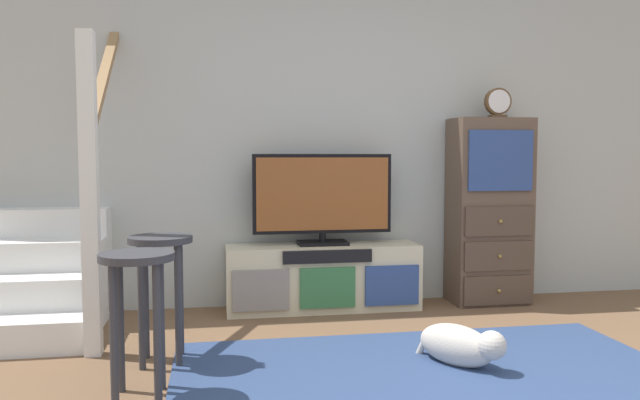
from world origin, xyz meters
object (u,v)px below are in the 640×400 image
Objects in this scene: media_console at (323,277)px; bar_stool_near at (137,290)px; dog at (461,345)px; bar_stool_far at (161,268)px; television at (323,197)px; side_cabinet at (489,211)px; desk_clock at (498,103)px.

bar_stool_near is (-1.12, -1.47, 0.27)m from media_console.
bar_stool_far is at bearing 168.02° from dog.
dog is (0.51, -1.34, -0.71)m from television.
bar_stool_near reaches higher than media_console.
television is at bearing 179.39° from side_cabinet.
media_console is 6.19× the size of desk_clock.
media_console is 1.87m from bar_stool_near.
side_cabinet is 2.55m from bar_stool_far.
television is 4.49× the size of desk_clock.
dog is at bearing -11.98° from bar_stool_far.
desk_clock is 3.02m from bar_stool_near.
desk_clock is (1.33, -0.00, 1.28)m from media_console.
side_cabinet is (1.28, 0.01, 0.46)m from media_console.
desk_clock is 0.33× the size of bar_stool_far.
side_cabinet reaches higher than dog.
media_console is at bearing -90.00° from television.
media_console is 1.84m from desk_clock.
media_console is at bearing -179.55° from side_cabinet.
bar_stool_far is (-2.39, -0.98, -1.00)m from desk_clock.
television reaches higher than bar_stool_far.
media_console is 1.47m from bar_stool_far.
media_console is 0.59m from television.
television is 1.50m from bar_stool_far.
media_console is 1.42m from dog.
desk_clock is 0.33× the size of bar_stool_near.
desk_clock reaches higher than dog.
media_console is at bearing 42.99° from bar_stool_far.
bar_stool_far is at bearing 82.47° from bar_stool_near.
media_console is at bearing 111.15° from dog.
desk_clock is (1.33, -0.03, 0.69)m from television.
bar_stool_far reaches higher than dog.
television is at bearing 90.00° from media_console.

